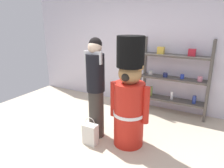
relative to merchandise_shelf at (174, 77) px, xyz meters
The scene contains 6 objects.
ground_plane 2.24m from the merchandise_shelf, 108.06° to the right, with size 6.40×6.40×0.00m, color beige.
back_wall 0.84m from the merchandise_shelf, 161.13° to the left, with size 6.40×0.12×2.60m, color silver.
merchandise_shelf is the anchor object (origin of this frame).
teddy_bear_guard 1.60m from the merchandise_shelf, 102.21° to the right, with size 0.66×0.50×1.76m.
person_shopper 1.86m from the merchandise_shelf, 119.98° to the right, with size 0.32×0.30×1.72m.
shopping_bag 2.17m from the merchandise_shelf, 115.21° to the right, with size 0.24×0.15×0.48m.
Camera 1 is at (1.49, -2.33, 1.96)m, focal length 32.70 mm.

